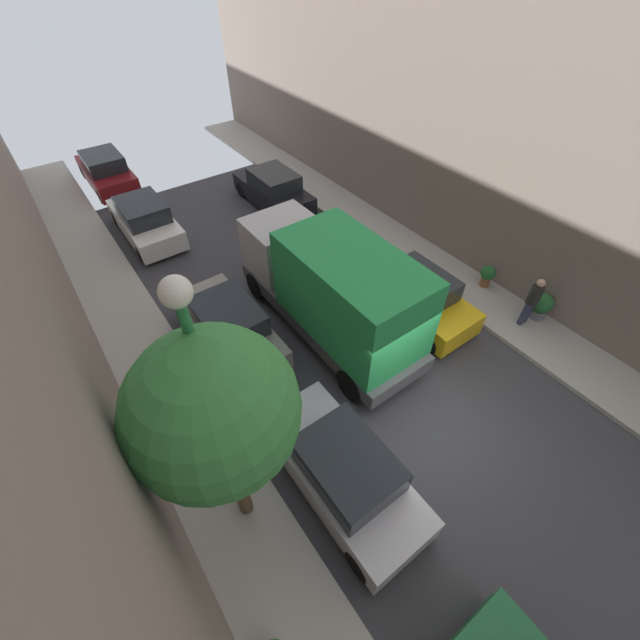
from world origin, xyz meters
The scene contains 15 objects.
ground centered at (0.00, 0.00, 0.00)m, with size 32.00×32.00×0.00m, color #38383D.
sidewalk_left centered at (-5.00, 0.00, 0.07)m, with size 2.00×44.00×0.15m, color #A8A399.
sidewalk_right centered at (5.00, 0.00, 0.07)m, with size 2.00×44.00×0.15m, color #A8A399.
parked_car_left_2 centered at (-2.70, 0.03, 0.72)m, with size 1.78×4.20×1.57m.
parked_car_left_3 centered at (-2.70, 5.43, 0.72)m, with size 1.78×4.20×1.57m.
parked_car_left_4 centered at (-2.70, 12.62, 0.72)m, with size 1.78×4.20×1.57m.
parked_car_left_5 centered at (-2.70, 17.95, 0.72)m, with size 1.78×4.20×1.57m.
parked_car_right_1 centered at (2.70, 3.23, 0.72)m, with size 1.78×4.20×1.57m.
parked_car_right_2 centered at (2.70, 11.76, 0.72)m, with size 1.78×4.20×1.57m.
delivery_truck centered at (0.00, 4.04, 1.79)m, with size 2.26×6.60×3.38m.
pedestrian centered at (5.05, 0.71, 1.07)m, with size 0.40×0.36×1.72m.
street_tree_0 centered at (-4.73, 0.82, 3.99)m, with size 2.67×2.67×5.21m.
potted_plant_0 centered at (5.56, 2.57, 0.61)m, with size 0.50×0.50×0.80m.
potted_plant_1 centered at (5.64, 0.60, 0.63)m, with size 0.64×0.64×0.90m.
lamp_post centered at (-4.60, 1.34, 4.06)m, with size 0.44×0.44×6.02m.
Camera 1 is at (-5.38, -2.78, 9.27)m, focal length 22.71 mm.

